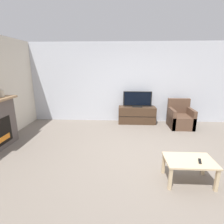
% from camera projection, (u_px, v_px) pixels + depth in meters
% --- Properties ---
extents(ground_plane, '(24.00, 24.00, 0.00)m').
position_uv_depth(ground_plane, '(141.00, 158.00, 3.77)').
color(ground_plane, slate).
extents(wall_back, '(12.00, 0.06, 2.70)m').
position_uv_depth(wall_back, '(134.00, 83.00, 6.00)').
color(wall_back, silver).
rests_on(wall_back, ground).
extents(mantel_vase_right, '(0.14, 0.14, 0.21)m').
position_uv_depth(mantel_vase_right, '(1.00, 93.00, 4.26)').
color(mantel_vase_right, beige).
rests_on(mantel_vase_right, fireplace).
extents(tv_stand, '(1.25, 0.43, 0.58)m').
position_uv_depth(tv_stand, '(137.00, 115.00, 6.00)').
color(tv_stand, '#422D1E').
rests_on(tv_stand, ground).
extents(tv, '(0.95, 0.18, 0.53)m').
position_uv_depth(tv, '(137.00, 100.00, 5.86)').
color(tv, black).
rests_on(tv, tv_stand).
extents(armchair, '(0.70, 0.76, 0.89)m').
position_uv_depth(armchair, '(180.00, 118.00, 5.63)').
color(armchair, brown).
rests_on(armchair, ground).
extents(coffee_table, '(0.80, 0.53, 0.41)m').
position_uv_depth(coffee_table, '(189.00, 163.00, 2.93)').
color(coffee_table, '#CCB289').
rests_on(coffee_table, ground).
extents(remote, '(0.08, 0.15, 0.02)m').
position_uv_depth(remote, '(200.00, 161.00, 2.85)').
color(remote, black).
rests_on(remote, coffee_table).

